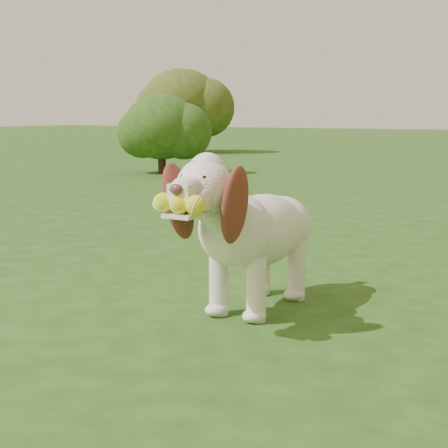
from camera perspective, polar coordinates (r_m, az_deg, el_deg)
The scene contains 4 objects.
ground at distance 3.72m, azimuth 4.29°, elevation -6.52°, with size 80.00×80.00×0.00m, color #214112.
dog at distance 3.46m, azimuth 2.17°, elevation -0.16°, with size 0.44×1.28×0.83m.
shrub_a at distance 11.56m, azimuth -5.22°, elevation 8.03°, with size 1.27×1.27×1.32m.
shrub_g at distance 17.84m, azimuth -3.56°, elevation 9.98°, with size 2.06×2.06×2.13m.
Camera 1 is at (1.63, -3.19, 1.01)m, focal length 55.00 mm.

